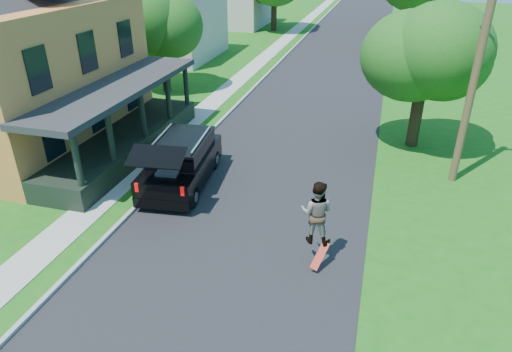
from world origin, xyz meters
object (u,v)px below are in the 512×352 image
(black_suv, at_px, (181,162))
(skateboarder, at_px, (316,212))
(tree_right_near, at_px, (427,43))
(utility_pole_near, at_px, (480,55))

(black_suv, relative_size, skateboarder, 2.79)
(black_suv, bearing_deg, tree_right_near, 30.28)
(skateboarder, relative_size, utility_pole_near, 0.20)
(black_suv, xyz_separation_m, skateboarder, (5.70, -3.30, 0.68))
(skateboarder, bearing_deg, tree_right_near, -105.01)
(black_suv, height_order, skateboarder, skateboarder)
(skateboarder, distance_m, utility_pole_near, 8.58)
(black_suv, xyz_separation_m, tree_right_near, (8.66, 6.45, 3.70))
(utility_pole_near, bearing_deg, black_suv, -177.73)
(skateboarder, distance_m, tree_right_near, 10.62)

